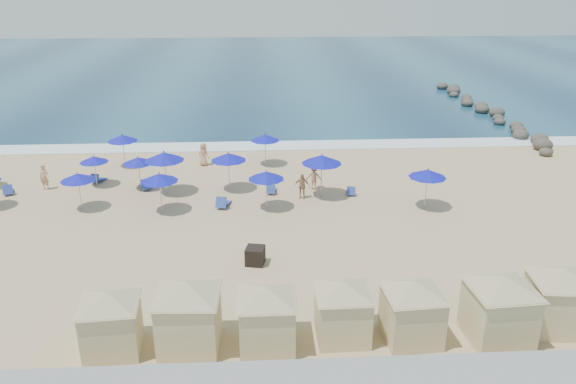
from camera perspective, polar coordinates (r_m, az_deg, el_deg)
The scene contains 33 objects.
ground at distance 29.60m, azimuth -6.91°, elevation -4.13°, with size 160.00×160.00×0.00m, color tan.
ocean at distance 82.67m, azimuth -4.70°, elevation 12.52°, with size 160.00×80.00×0.06m, color #0E2F4D.
surf_line at distance 44.07m, azimuth -5.77°, elevation 4.62°, with size 160.00×2.50×0.08m, color white.
rock_jetty at distance 57.38m, azimuth 19.56°, elevation 7.77°, with size 2.56×26.66×0.96m.
trash_bin at distance 26.27m, azimuth -3.35°, elevation -6.47°, with size 0.83×0.83×0.83m, color black.
cabana_0 at distance 21.10m, azimuth -17.63°, elevation -11.73°, with size 4.15×4.15×2.61m.
cabana_1 at distance 20.59m, azimuth -10.12°, elevation -11.35°, with size 4.59×4.59×2.88m.
cabana_2 at distance 20.37m, azimuth -2.16°, elevation -11.80°, with size 4.25×4.25×2.67m.
cabana_3 at distance 20.90m, azimuth 5.61°, elevation -11.11°, with size 4.12×4.12×2.59m.
cabana_4 at distance 21.18m, azimuth 12.57°, elevation -10.95°, with size 4.24×4.24×2.66m.
cabana_5 at distance 22.00m, azimuth 20.80°, elevation -10.19°, with size 4.62×4.62×2.91m.
cabana_6 at distance 23.59m, azimuth 25.97°, elevation -9.00°, with size 4.43×4.43×2.79m.
umbrella_2 at distance 37.27m, azimuth -19.13°, elevation 3.16°, with size 1.79×1.79×2.04m.
umbrella_3 at distance 33.70m, azimuth -20.59°, elevation 1.43°, with size 1.98×1.98×2.26m.
umbrella_4 at distance 40.49m, azimuth -16.48°, elevation 5.28°, with size 2.07×2.07×2.36m.
umbrella_5 at distance 34.59m, azimuth -12.47°, elevation 3.54°, with size 2.40×2.40×2.74m.
umbrella_6 at distance 31.97m, azimuth -12.94°, elevation 1.45°, with size 2.10×2.10×2.39m.
umbrella_7 at distance 34.58m, azimuth -6.07°, elevation 3.58°, with size 2.20×2.20×2.50m.
umbrella_8 at distance 31.60m, azimuth -2.23°, elevation 1.70°, with size 2.07×2.07×2.35m.
umbrella_9 at distance 39.17m, azimuth -2.34°, elevation 5.55°, with size 2.03×2.03×2.31m.
umbrella_10 at distance 33.29m, azimuth 3.45°, elevation 3.33°, with size 2.41×2.41×2.74m.
umbrella_11 at distance 32.62m, azimuth 14.01°, elevation 1.85°, with size 2.15×2.15×2.45m.
umbrella_12 at distance 35.89m, azimuth -14.99°, elevation 3.13°, with size 1.90×1.90×2.16m.
beach_chair_0 at distance 38.41m, azimuth -26.55°, elevation 0.15°, with size 0.98×1.38×0.70m.
beach_chair_1 at distance 38.32m, azimuth -18.79°, elevation 1.27°, with size 0.88×1.36×0.69m.
beach_chair_2 at distance 36.28m, azimuth -14.23°, elevation 0.70°, with size 1.04×1.52×0.76m.
beach_chair_3 at distance 32.67m, azimuth -6.63°, elevation -1.10°, with size 0.90×1.48×0.76m.
beach_chair_4 at distance 34.53m, azimuth -1.68°, elevation 0.24°, with size 0.68×1.23×0.65m.
beach_chair_5 at distance 34.51m, azimuth 6.42°, elevation 0.08°, with size 0.62×1.17×0.61m.
beachgoer_0 at distance 38.05m, azimuth -23.52°, elevation 1.39°, with size 0.60×0.39×1.63m, color tan.
beachgoer_1 at distance 33.56m, azimuth 1.42°, elevation 0.62°, with size 0.91×0.38×1.56m, color tan.
beachgoer_2 at distance 35.02m, azimuth 2.65°, elevation 1.55°, with size 1.04×0.60×1.60m, color tan.
beachgoer_3 at distance 39.81m, azimuth -8.59°, elevation 3.82°, with size 0.80×0.52×1.64m, color tan.
Camera 1 is at (2.08, -26.67, 12.67)m, focal length 35.00 mm.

